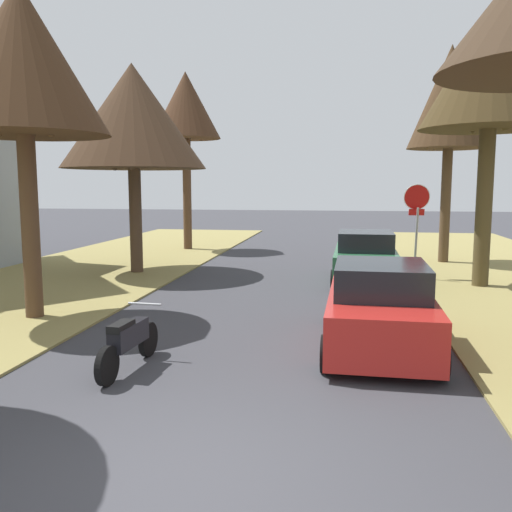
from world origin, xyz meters
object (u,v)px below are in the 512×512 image
parked_sedan_red (379,308)px  stop_sign_far (417,211)px  street_tree_right_mid_b (491,68)px  street_tree_left_mid_a (21,61)px  street_tree_left_far (186,108)px  street_tree_left_mid_b (133,117)px  street_tree_right_far (450,99)px  parked_motorcycle (128,341)px  parked_sedan_green (365,259)px

parked_sedan_red → stop_sign_far: bearing=78.4°
street_tree_right_mid_b → street_tree_left_mid_a: size_ratio=1.11×
street_tree_left_mid_a → street_tree_left_far: street_tree_left_far is taller
parked_sedan_red → street_tree_left_mid_b: bearing=135.8°
street_tree_right_mid_b → street_tree_right_far: size_ratio=0.99×
parked_motorcycle → street_tree_left_far: bearing=102.9°
street_tree_right_far → street_tree_left_far: (-10.88, 2.64, 0.28)m
street_tree_right_mid_b → parked_motorcycle: street_tree_right_mid_b is taller
street_tree_right_mid_b → street_tree_right_far: bearing=92.0°
street_tree_right_mid_b → street_tree_left_mid_b: street_tree_right_mid_b is taller
stop_sign_far → parked_sedan_red: 7.89m
street_tree_right_mid_b → street_tree_left_far: (-11.05, 7.68, 0.21)m
street_tree_left_mid_b → parked_sedan_green: 8.80m
stop_sign_far → street_tree_right_mid_b: street_tree_right_mid_b is taller
street_tree_right_far → street_tree_left_far: 11.20m
street_tree_left_mid_b → street_tree_left_mid_a: bearing=-89.0°
parked_sedan_green → stop_sign_far: bearing=25.7°
street_tree_left_far → parked_motorcycle: 17.62m
street_tree_left_mid_a → street_tree_left_far: 13.27m
stop_sign_far → street_tree_left_mid_b: bearing=-178.6°
street_tree_right_far → parked_sedan_green: 7.81m
street_tree_left_mid_a → parked_sedan_green: size_ratio=1.61×
street_tree_right_far → street_tree_left_far: street_tree_right_far is taller
street_tree_left_mid_b → parked_sedan_green: bearing=-4.0°
street_tree_left_mid_a → street_tree_left_mid_b: bearing=91.0°
stop_sign_far → street_tree_left_far: street_tree_left_far is taller
stop_sign_far → parked_motorcycle: 11.25m
street_tree_right_mid_b → street_tree_right_far: 5.04m
street_tree_left_mid_a → parked_sedan_red: (7.47, -0.94, -4.84)m
stop_sign_far → parked_motorcycle: stop_sign_far is taller
street_tree_left_mid_b → street_tree_left_far: size_ratio=0.86×
street_tree_left_mid_b → street_tree_right_mid_b: bearing=-4.6°
stop_sign_far → parked_sedan_green: 2.27m
street_tree_right_mid_b → stop_sign_far: bearing=147.5°
street_tree_right_far → parked_sedan_green: street_tree_right_far is taller
street_tree_left_far → street_tree_left_mid_a: bearing=-88.7°
street_tree_left_mid_a → parked_sedan_green: (7.46, 5.91, -4.84)m
street_tree_right_mid_b → parked_sedan_red: bearing=-116.9°
parked_sedan_green → street_tree_right_mid_b: bearing=-6.0°
stop_sign_far → street_tree_left_mid_a: (-9.03, -6.66, 3.39)m
parked_sedan_red → parked_motorcycle: parked_sedan_red is taller
street_tree_left_mid_a → street_tree_left_mid_b: 6.44m
street_tree_left_mid_a → parked_sedan_green: 10.68m
street_tree_right_far → parked_sedan_green: (-3.12, -4.69, -5.41)m
street_tree_left_mid_a → parked_sedan_red: bearing=-7.1°
street_tree_right_far → street_tree_left_mid_b: street_tree_right_far is taller
street_tree_left_mid_b → parked_sedan_red: size_ratio=1.54×
stop_sign_far → street_tree_left_mid_b: 9.62m
parked_sedan_green → parked_motorcycle: 9.73m
stop_sign_far → street_tree_right_mid_b: 4.51m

